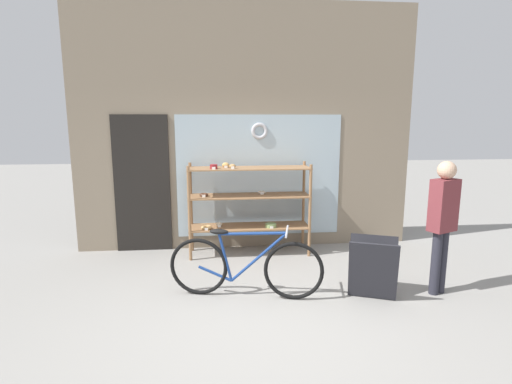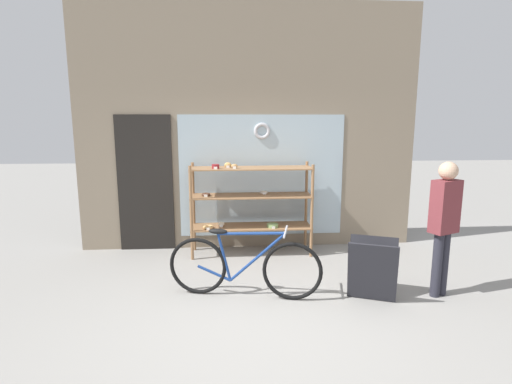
% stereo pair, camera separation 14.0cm
% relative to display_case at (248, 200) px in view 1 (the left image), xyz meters
% --- Properties ---
extents(ground_plane, '(30.00, 30.00, 0.00)m').
position_rel_display_case_xyz_m(ground_plane, '(0.02, -1.95, -0.84)').
color(ground_plane, gray).
extents(storefront_facade, '(5.26, 0.13, 3.77)m').
position_rel_display_case_xyz_m(storefront_facade, '(-0.02, 0.38, 0.98)').
color(storefront_facade, gray).
rests_on(storefront_facade, ground_plane).
extents(display_case, '(1.80, 0.48, 1.40)m').
position_rel_display_case_xyz_m(display_case, '(0.00, 0.00, 0.00)').
color(display_case, '#8E6642').
rests_on(display_case, ground_plane).
extents(bicycle, '(1.75, 0.55, 0.82)m').
position_rel_display_case_xyz_m(bicycle, '(-0.16, -1.51, -0.48)').
color(bicycle, black).
rests_on(bicycle, ground_plane).
extents(sandwich_board, '(0.64, 0.55, 0.70)m').
position_rel_display_case_xyz_m(sandwich_board, '(1.29, -1.69, -0.49)').
color(sandwich_board, '#232328').
rests_on(sandwich_board, ground_plane).
extents(pedestrian, '(0.37, 0.29, 1.57)m').
position_rel_display_case_xyz_m(pedestrian, '(2.12, -1.64, 0.07)').
color(pedestrian, '#282833').
rests_on(pedestrian, ground_plane).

